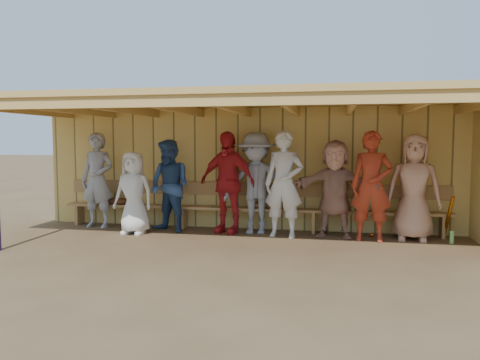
# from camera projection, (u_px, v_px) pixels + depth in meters

# --- Properties ---
(ground) EXTENTS (90.00, 90.00, 0.00)m
(ground) POSITION_uv_depth(u_px,v_px,m) (236.00, 242.00, 8.15)
(ground) COLOR brown
(ground) RESTS_ON ground
(player_a) EXTENTS (0.74, 0.52, 1.93)m
(player_a) POSITION_uv_depth(u_px,v_px,m) (97.00, 180.00, 9.45)
(player_a) COLOR #96989E
(player_a) RESTS_ON ground
(player_b) EXTENTS (0.79, 0.55, 1.56)m
(player_b) POSITION_uv_depth(u_px,v_px,m) (134.00, 193.00, 8.77)
(player_b) COLOR white
(player_b) RESTS_ON ground
(player_c) EXTENTS (1.06, 0.96, 1.78)m
(player_c) POSITION_uv_depth(u_px,v_px,m) (170.00, 186.00, 8.97)
(player_c) COLOR #2D4B7C
(player_c) RESTS_ON ground
(player_d) EXTENTS (1.22, 0.75, 1.93)m
(player_d) POSITION_uv_depth(u_px,v_px,m) (227.00, 182.00, 8.88)
(player_d) COLOR red
(player_d) RESTS_ON ground
(player_e) EXTENTS (1.25, 0.74, 1.91)m
(player_e) POSITION_uv_depth(u_px,v_px,m) (256.00, 183.00, 8.82)
(player_e) COLOR gray
(player_e) RESTS_ON ground
(player_f) EXTENTS (1.68, 0.65, 1.78)m
(player_f) POSITION_uv_depth(u_px,v_px,m) (335.00, 189.00, 8.44)
(player_f) COLOR tan
(player_f) RESTS_ON ground
(player_g) EXTENTS (0.75, 0.54, 1.94)m
(player_g) POSITION_uv_depth(u_px,v_px,m) (371.00, 186.00, 8.14)
(player_g) COLOR #AC331B
(player_g) RESTS_ON ground
(player_h) EXTENTS (0.99, 0.71, 1.88)m
(player_h) POSITION_uv_depth(u_px,v_px,m) (414.00, 187.00, 8.20)
(player_h) COLOR tan
(player_h) RESTS_ON ground
(player_extra) EXTENTS (0.76, 0.55, 1.94)m
(player_extra) POSITION_uv_depth(u_px,v_px,m) (284.00, 184.00, 8.49)
(player_extra) COLOR silver
(player_extra) RESTS_ON ground
(dugout_structure) EXTENTS (8.80, 3.20, 2.50)m
(dugout_structure) POSITION_uv_depth(u_px,v_px,m) (264.00, 144.00, 8.61)
(dugout_structure) COLOR #E1BD60
(dugout_structure) RESTS_ON ground
(bench) EXTENTS (7.60, 0.34, 0.93)m
(bench) POSITION_uv_depth(u_px,v_px,m) (248.00, 203.00, 9.20)
(bench) COLOR #B2854C
(bench) RESTS_ON ground
(dugout_equipment) EXTENTS (6.70, 0.62, 0.80)m
(dugout_equipment) POSITION_uv_depth(u_px,v_px,m) (206.00, 205.00, 9.23)
(dugout_equipment) COLOR orange
(dugout_equipment) RESTS_ON ground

